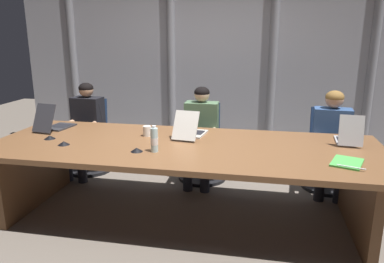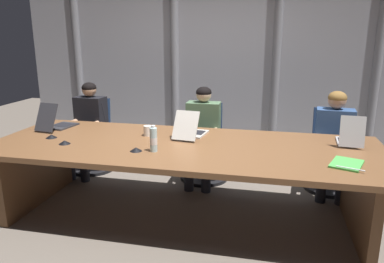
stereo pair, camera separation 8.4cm
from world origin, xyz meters
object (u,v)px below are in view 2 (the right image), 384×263
at_px(laptop_left_end, 57,123).
at_px(person_center, 334,137).
at_px(office_chair_center, 331,159).
at_px(spiral_notepad, 347,164).
at_px(water_bottle_primary, 154,140).
at_px(conference_mic_middle, 51,136).
at_px(conference_mic_right_side, 64,142).
at_px(laptop_center, 350,139).
at_px(office_chair_left_mid, 204,151).
at_px(conference_mic_left_side, 136,149).
at_px(coffee_mug_near, 148,131).
at_px(laptop_left_mid, 191,131).
at_px(office_chair_left_end, 92,143).
at_px(person_left_end, 88,123).
at_px(person_left_mid, 202,130).

bearing_deg(laptop_left_end, person_center, -70.17).
relative_size(office_chair_center, spiral_notepad, 2.55).
height_order(water_bottle_primary, conference_mic_middle, water_bottle_primary).
height_order(office_chair_center, conference_mic_right_side, office_chair_center).
relative_size(laptop_center, water_bottle_primary, 1.61).
bearing_deg(conference_mic_middle, office_chair_left_mid, 40.27).
height_order(person_center, conference_mic_left_side, person_center).
xyz_separation_m(office_chair_left_mid, water_bottle_primary, (-0.21, -1.35, 0.51)).
height_order(conference_mic_left_side, conference_mic_right_side, same).
relative_size(coffee_mug_near, conference_mic_left_side, 1.20).
distance_m(laptop_center, person_center, 0.62).
distance_m(coffee_mug_near, conference_mic_right_side, 0.82).
relative_size(coffee_mug_near, conference_mic_middle, 1.20).
relative_size(laptop_center, coffee_mug_near, 2.89).
bearing_deg(laptop_center, office_chair_left_mid, 68.32).
bearing_deg(spiral_notepad, conference_mic_right_side, -160.62).
relative_size(office_chair_left_mid, spiral_notepad, 2.56).
height_order(laptop_left_mid, office_chair_left_end, laptop_left_mid).
bearing_deg(office_chair_left_end, spiral_notepad, 55.34).
xyz_separation_m(laptop_left_end, laptop_left_mid, (1.52, 0.00, -0.00)).
bearing_deg(conference_mic_right_side, person_left_end, 108.20).
height_order(laptop_left_end, conference_mic_middle, laptop_left_end).
height_order(laptop_left_mid, office_chair_left_mid, laptop_left_mid).
height_order(conference_mic_middle, spiral_notepad, conference_mic_middle).
relative_size(coffee_mug_near, conference_mic_right_side, 1.20).
distance_m(laptop_left_mid, office_chair_left_mid, 0.90).
distance_m(conference_mic_middle, conference_mic_right_side, 0.29).
bearing_deg(office_chair_left_end, laptop_center, 66.26).
bearing_deg(conference_mic_right_side, office_chair_center, 26.58).
xyz_separation_m(laptop_left_mid, office_chair_left_end, (-1.54, 0.78, -0.46)).
bearing_deg(person_left_mid, conference_mic_left_side, -17.43).
bearing_deg(conference_mic_left_side, conference_mic_right_side, 175.13).
bearing_deg(conference_mic_middle, water_bottle_primary, -9.75).
relative_size(conference_mic_left_side, conference_mic_middle, 1.00).
bearing_deg(spiral_notepad, water_bottle_primary, -159.86).
xyz_separation_m(laptop_left_end, laptop_center, (3.04, 0.03, -0.00)).
height_order(water_bottle_primary, conference_mic_left_side, water_bottle_primary).
bearing_deg(conference_mic_middle, laptop_left_mid, 15.12).
bearing_deg(conference_mic_middle, office_chair_center, 21.86).
bearing_deg(person_left_end, person_left_mid, 94.59).
distance_m(laptop_center, water_bottle_primary, 1.84).
bearing_deg(laptop_left_mid, conference_mic_middle, 112.60).
bearing_deg(coffee_mug_near, office_chair_left_mid, 63.32).
bearing_deg(coffee_mug_near, water_bottle_primary, -65.64).
distance_m(laptop_center, conference_mic_left_side, 1.99).
relative_size(laptop_center, person_left_mid, 0.33).
relative_size(office_chair_center, person_left_end, 0.79).
bearing_deg(conference_mic_right_side, laptop_left_mid, 25.38).
bearing_deg(office_chair_center, laptop_left_mid, -62.84).
bearing_deg(person_center, water_bottle_primary, -49.81).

